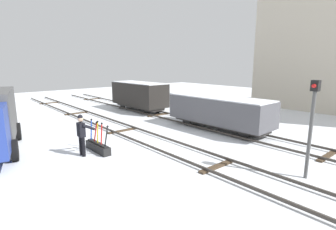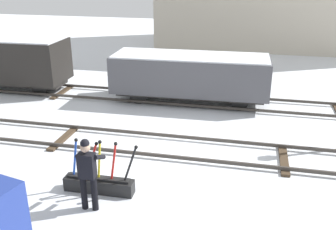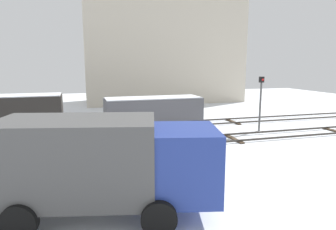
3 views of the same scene
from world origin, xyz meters
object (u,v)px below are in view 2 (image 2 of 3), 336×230
switch_lever_frame (99,183)px  freight_car_mid_siding (190,75)px  rail_worker (88,170)px  freight_car_far_end (8,60)px

switch_lever_frame → freight_car_mid_siding: bearing=80.3°
switch_lever_frame → rail_worker: bearing=-86.0°
freight_car_far_end → switch_lever_frame: bearing=-46.2°
switch_lever_frame → rail_worker: (0.06, -0.72, 0.78)m
switch_lever_frame → freight_car_far_end: (-7.25, 7.21, 1.12)m
freight_car_mid_siding → freight_car_far_end: (-8.36, 0.00, 0.19)m
rail_worker → freight_car_mid_siding: freight_car_mid_siding is taller
switch_lever_frame → rail_worker: 1.07m
freight_car_mid_siding → rail_worker: bearing=-99.0°
switch_lever_frame → rail_worker: size_ratio=1.08×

